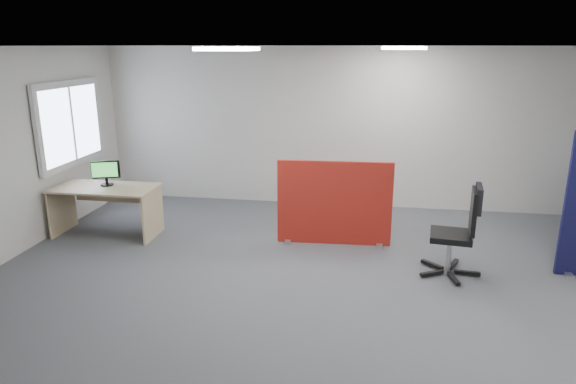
# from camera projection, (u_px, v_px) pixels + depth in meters

# --- Properties ---
(floor) EXTENTS (9.00, 9.00, 0.00)m
(floor) POSITION_uv_depth(u_px,v_px,m) (354.00, 299.00, 5.68)
(floor) COLOR #505257
(floor) RESTS_ON ground
(ceiling) EXTENTS (9.00, 7.00, 0.02)m
(ceiling) POSITION_uv_depth(u_px,v_px,m) (364.00, 46.00, 4.93)
(ceiling) COLOR white
(ceiling) RESTS_ON wall_back
(wall_back) EXTENTS (9.00, 0.02, 2.70)m
(wall_back) POSITION_uv_depth(u_px,v_px,m) (365.00, 129.00, 8.63)
(wall_back) COLOR silver
(wall_back) RESTS_ON floor
(window) EXTENTS (0.06, 1.70, 1.30)m
(window) POSITION_uv_depth(u_px,v_px,m) (71.00, 124.00, 7.83)
(window) COLOR white
(window) RESTS_ON wall_left
(ceiling_lights) EXTENTS (4.10, 4.10, 0.04)m
(ceiling_lights) POSITION_uv_depth(u_px,v_px,m) (397.00, 49.00, 5.52)
(ceiling_lights) COLOR white
(ceiling_lights) RESTS_ON ceiling
(red_divider) EXTENTS (1.59, 0.30, 1.19)m
(red_divider) POSITION_uv_depth(u_px,v_px,m) (334.00, 204.00, 7.12)
(red_divider) COLOR maroon
(red_divider) RESTS_ON floor
(second_desk) EXTENTS (1.49, 0.74, 0.73)m
(second_desk) POSITION_uv_depth(u_px,v_px,m) (107.00, 198.00, 7.51)
(second_desk) COLOR tan
(second_desk) RESTS_ON floor
(monitor_second) EXTENTS (0.39, 0.18, 0.37)m
(monitor_second) POSITION_uv_depth(u_px,v_px,m) (106.00, 172.00, 7.46)
(monitor_second) COLOR black
(monitor_second) RESTS_ON second_desk
(office_chair) EXTENTS (0.73, 0.74, 1.12)m
(office_chair) POSITION_uv_depth(u_px,v_px,m) (462.00, 226.00, 6.11)
(office_chair) COLOR black
(office_chair) RESTS_ON floor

